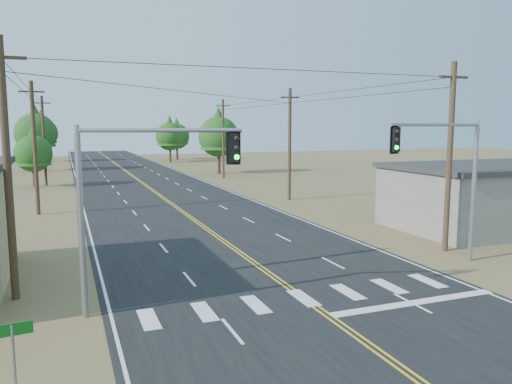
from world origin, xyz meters
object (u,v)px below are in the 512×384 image
signal_mast_left (128,188)px  street_sign (14,365)px  building_right (505,196)px  signal_mast_right (452,168)px

signal_mast_left → street_sign: (-3.18, -6.63, -2.75)m
building_right → signal_mast_left: size_ratio=2.23×
signal_mast_right → street_sign: 19.95m
building_right → street_sign: building_right is taller
building_right → signal_mast_left: (-25.47, -7.37, 2.56)m
signal_mast_left → signal_mast_right: bearing=19.4°
building_right → signal_mast_left: bearing=-163.9°
building_right → signal_mast_left: signal_mast_left is taller
signal_mast_left → street_sign: bearing=-100.1°
signal_mast_left → signal_mast_right: 15.05m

